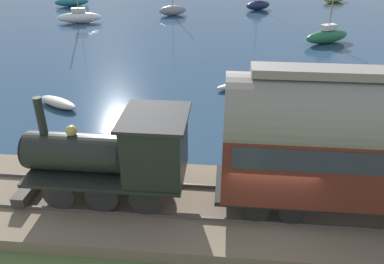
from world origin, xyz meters
TOP-DOWN VIEW (x-y plane):
  - ground_plane at (0.00, 0.00)m, footprint 200.00×200.00m
  - harbor_water at (43.02, 0.00)m, footprint 80.00×80.00m
  - rail_embankment at (0.39, 0.00)m, footprint 4.66×56.00m
  - steam_locomotive at (0.39, 4.78)m, footprint 2.31×5.71m
  - passenger_coach at (0.39, -2.63)m, footprint 2.44×8.54m
  - sailboat_green at (23.50, -7.02)m, footprint 3.23×4.40m
  - sailboat_gray at (34.23, 7.88)m, footprint 2.29×3.36m
  - sailboat_navy at (38.66, -2.06)m, footprint 2.67×3.43m
  - sailboat_teal at (38.99, 21.67)m, footprint 3.04×4.38m
  - sailboat_white at (29.34, 17.08)m, footprint 2.07×4.73m
  - rowboat_off_pier at (8.47, 10.59)m, footprint 1.99×2.78m
  - rowboat_far_out at (12.06, 0.65)m, footprint 1.85×2.96m

SIDE VIEW (x-z plane):
  - ground_plane at x=0.00m, z-range 0.00..0.00m
  - harbor_water at x=43.02m, z-range 0.00..0.01m
  - rowboat_far_out at x=12.06m, z-range 0.01..0.42m
  - rail_embankment at x=0.39m, z-range -0.06..0.50m
  - rowboat_off_pier at x=8.47m, z-range 0.01..0.48m
  - sailboat_gray at x=34.23m, z-range -2.60..3.81m
  - sailboat_teal at x=38.99m, z-range -2.01..3.23m
  - sailboat_navy at x=38.66m, z-range -2.01..3.26m
  - sailboat_white at x=29.34m, z-range -3.79..5.12m
  - sailboat_green at x=23.50m, z-range -3.54..4.91m
  - steam_locomotive at x=0.39m, z-range 0.52..4.04m
  - passenger_coach at x=0.39m, z-range 0.78..5.51m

